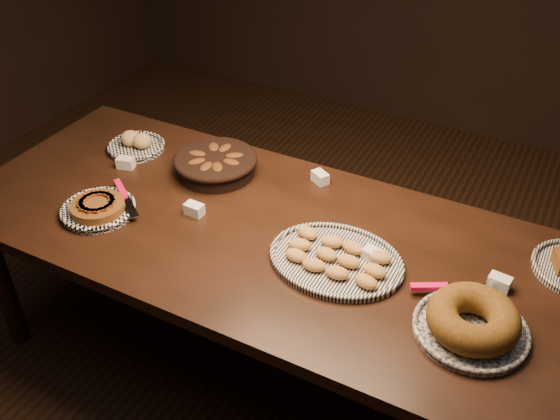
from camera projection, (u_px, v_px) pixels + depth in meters
The scene contains 8 objects.
ground at pixel (269, 367), 2.70m from camera, with size 5.00×5.00×0.00m, color black.
buffet_table at pixel (267, 246), 2.30m from camera, with size 2.40×1.00×0.75m.
apple_tart_plate at pixel (98, 208), 2.34m from camera, with size 0.31×0.32×0.05m.
madeleine_platter at pixel (336, 259), 2.10m from camera, with size 0.46×0.38×0.05m.
bundt_cake_plate at pixel (472, 322), 1.83m from camera, with size 0.39×0.39×0.11m.
croissant_basket at pixel (216, 163), 2.54m from camera, with size 0.38×0.38×0.09m.
bread_roll_plate at pixel (136, 144), 2.71m from camera, with size 0.25×0.25×0.08m.
tent_cards at pixel (292, 213), 2.31m from camera, with size 1.61×0.48×0.04m.
Camera 1 is at (0.88, -1.55, 2.14)m, focal length 40.00 mm.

